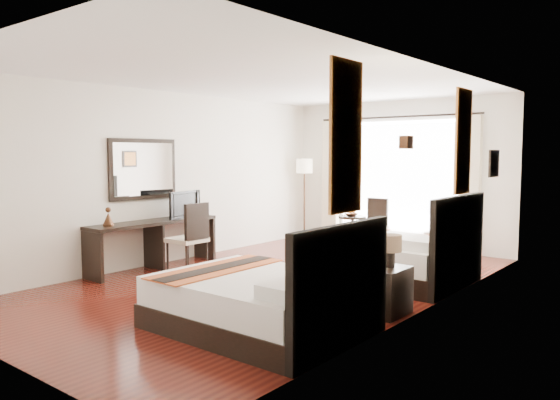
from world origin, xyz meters
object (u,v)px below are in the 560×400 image
Objects in this scene: bed_far at (389,257)px; vase at (377,267)px; console_desk at (154,245)px; bed_near at (263,301)px; television at (181,204)px; nightstand at (385,291)px; window_chair at (372,235)px; fruit_bowl at (352,215)px; desk_chair at (188,251)px; floor_lamp at (304,171)px; table_lamp at (391,246)px; side_table at (352,232)px.

bed_far is 16.22× the size of vase.
console_desk is (-3.97, 0.10, -0.19)m from vase.
bed_near is 3.73m from television.
window_chair is at bearing 121.25° from nightstand.
vase is 0.60× the size of fruit_bowl.
desk_chair is (-3.35, 0.07, 0.06)m from nightstand.
television is 0.95m from desk_chair.
console_desk reaches higher than nightstand.
desk_chair is at bearing -81.76° from floor_lamp.
side_table is at bearing 126.95° from table_lamp.
fruit_bowl is at bearing -105.37° from desk_chair.
bed_near is 5.04m from fruit_bowl.
bed_far reaches higher than nightstand.
floor_lamp is (-0.54, 3.70, 1.10)m from desk_chair.
nightstand is 3.95m from window_chair.
table_lamp is 3.42m from desk_chair.
window_chair is at bearing -8.91° from side_table.
vase is (-0.02, -0.25, -0.20)m from table_lamp.
side_table is (-2.53, 3.65, -0.26)m from vase.
floor_lamp reaches higher than table_lamp.
television is (0.02, 0.55, 0.59)m from console_desk.
desk_chair is (-2.65, 1.34, 0.02)m from bed_near.
television reaches higher than window_chair.
side_table is (-2.56, 3.40, -0.47)m from table_lamp.
table_lamp is at bearing 60.92° from bed_near.
bed_near is 6.07m from floor_lamp.
side_table is 0.63× the size of window_chair.
fruit_bowl is at bearing 126.42° from nightstand.
bed_near is at bearing -19.85° from console_desk.
bed_near is 2.15× the size of window_chair.
window_chair reaches higher than vase.
desk_chair reaches higher than nightstand.
vase is at bearing -45.48° from floor_lamp.
bed_far is 2.23m from window_chair.
window_chair is at bearing 122.11° from table_lamp.
television is at bearing -30.63° from window_chair.
bed_far is 1.76m from table_lamp.
table_lamp is at bearing -52.76° from fruit_bowl.
bed_near is 4.84m from window_chair.
floor_lamp reaches higher than television.
television is at bearing 173.45° from nightstand.
fruit_bowl is 0.58m from window_chair.
fruit_bowl is at bearing 133.34° from bed_far.
console_desk is 1.31× the size of floor_lamp.
side_table is at bearing 68.00° from console_desk.
fruit_bowl is 0.23× the size of window_chair.
bed_far is 3.98m from floor_lamp.
console_desk is 9.70× the size of fruit_bowl.
television reaches higher than nightstand.
bed_near is 0.94× the size of bed_far.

